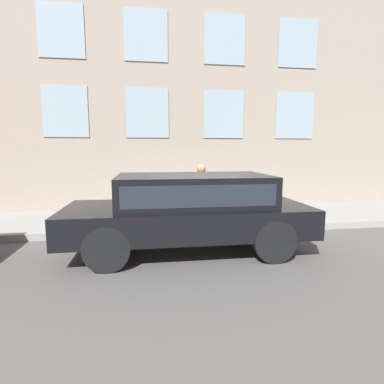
% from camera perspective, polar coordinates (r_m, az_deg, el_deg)
% --- Properties ---
extents(ground_plane, '(80.00, 80.00, 0.00)m').
position_cam_1_polar(ground_plane, '(7.68, 1.64, -8.13)').
color(ground_plane, '#514F4C').
extents(sidewalk, '(2.86, 60.00, 0.18)m').
position_cam_1_polar(sidewalk, '(9.02, 0.09, -5.11)').
color(sidewalk, gray).
rests_on(sidewalk, ground_plane).
extents(building_facade, '(0.33, 40.00, 11.89)m').
position_cam_1_polar(building_facade, '(11.03, -1.25, 28.16)').
color(building_facade, gray).
rests_on(building_facade, ground_plane).
extents(fire_hydrant, '(0.31, 0.43, 0.84)m').
position_cam_1_polar(fire_hydrant, '(7.82, -1.87, -3.24)').
color(fire_hydrant, gold).
rests_on(fire_hydrant, sidewalk).
extents(person, '(0.38, 0.25, 1.57)m').
position_cam_1_polar(person, '(8.24, 1.77, 0.93)').
color(person, '#998466').
rests_on(person, sidewalk).
extents(parked_truck_black_near, '(1.99, 4.99, 1.62)m').
position_cam_1_polar(parked_truck_black_near, '(6.26, -0.34, -2.73)').
color(parked_truck_black_near, black).
rests_on(parked_truck_black_near, ground_plane).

